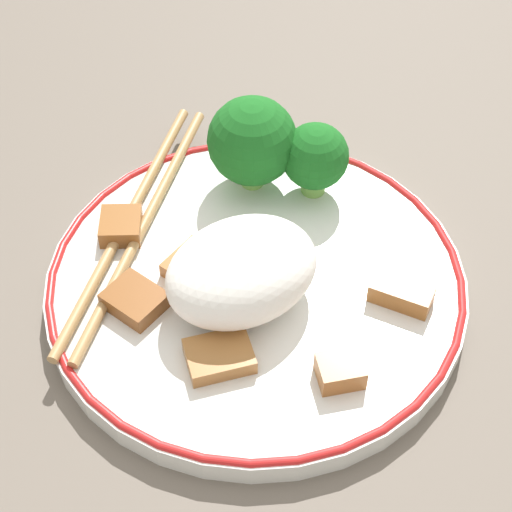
# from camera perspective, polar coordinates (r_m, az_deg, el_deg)

# --- Properties ---
(ground_plane) EXTENTS (3.00, 3.00, 0.00)m
(ground_plane) POSITION_cam_1_polar(r_m,az_deg,el_deg) (0.53, 0.00, -2.54)
(ground_plane) COLOR #665B51
(plate) EXTENTS (0.25, 0.25, 0.02)m
(plate) POSITION_cam_1_polar(r_m,az_deg,el_deg) (0.52, 0.00, -1.88)
(plate) COLOR white
(plate) RESTS_ON ground_plane
(rice_mound) EXTENTS (0.09, 0.07, 0.05)m
(rice_mound) POSITION_cam_1_polar(r_m,az_deg,el_deg) (0.49, -0.96, -1.00)
(rice_mound) COLOR white
(rice_mound) RESTS_ON plate
(broccoli_back_left) EXTENTS (0.04, 0.04, 0.05)m
(broccoli_back_left) POSITION_cam_1_polar(r_m,az_deg,el_deg) (0.55, 3.96, 6.58)
(broccoli_back_left) COLOR #72AD4C
(broccoli_back_left) RESTS_ON plate
(broccoli_back_center) EXTENTS (0.06, 0.06, 0.07)m
(broccoli_back_center) POSITION_cam_1_polar(r_m,az_deg,el_deg) (0.55, -0.26, 7.65)
(broccoli_back_center) COLOR #72AD4C
(broccoli_back_center) RESTS_ON plate
(meat_near_front) EXTENTS (0.03, 0.04, 0.01)m
(meat_near_front) POSITION_cam_1_polar(r_m,az_deg,el_deg) (0.51, 9.67, -2.47)
(meat_near_front) COLOR #995B28
(meat_near_front) RESTS_ON plate
(meat_near_left) EXTENTS (0.04, 0.04, 0.01)m
(meat_near_left) POSITION_cam_1_polar(r_m,az_deg,el_deg) (0.47, -2.46, -6.68)
(meat_near_left) COLOR #9E6633
(meat_near_left) RESTS_ON plate
(meat_near_right) EXTENTS (0.03, 0.03, 0.01)m
(meat_near_right) POSITION_cam_1_polar(r_m,az_deg,el_deg) (0.47, 5.63, -7.65)
(meat_near_right) COLOR #995B28
(meat_near_right) RESTS_ON plate
(meat_near_back) EXTENTS (0.04, 0.03, 0.01)m
(meat_near_back) POSITION_cam_1_polar(r_m,az_deg,el_deg) (0.52, -4.31, -0.53)
(meat_near_back) COLOR #995B28
(meat_near_back) RESTS_ON plate
(meat_on_rice_edge) EXTENTS (0.04, 0.04, 0.01)m
(meat_on_rice_edge) POSITION_cam_1_polar(r_m,az_deg,el_deg) (0.50, -8.07, -2.93)
(meat_on_rice_edge) COLOR brown
(meat_on_rice_edge) RESTS_ON plate
(meat_mid_left) EXTENTS (0.04, 0.04, 0.01)m
(meat_mid_left) POSITION_cam_1_polar(r_m,az_deg,el_deg) (0.54, -8.99, 1.98)
(meat_mid_left) COLOR brown
(meat_mid_left) RESTS_ON plate
(chopsticks) EXTENTS (0.18, 0.16, 0.01)m
(chopsticks) POSITION_cam_1_polar(r_m,az_deg,el_deg) (0.55, -8.03, 2.24)
(chopsticks) COLOR #AD8451
(chopsticks) RESTS_ON plate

